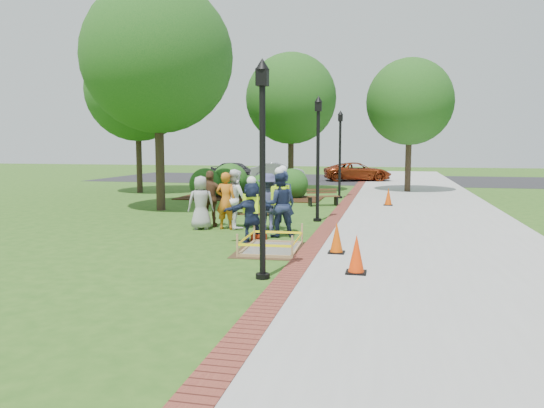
% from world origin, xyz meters
% --- Properties ---
extents(ground, '(100.00, 100.00, 0.00)m').
position_xyz_m(ground, '(0.00, 0.00, 0.00)').
color(ground, '#285116').
rests_on(ground, ground).
extents(sidewalk, '(6.00, 60.00, 0.02)m').
position_xyz_m(sidewalk, '(5.00, 10.00, 0.01)').
color(sidewalk, '#9E9E99').
rests_on(sidewalk, ground).
extents(brick_edging, '(0.50, 60.00, 0.03)m').
position_xyz_m(brick_edging, '(1.75, 10.00, 0.01)').
color(brick_edging, maroon).
rests_on(brick_edging, ground).
extents(mulch_bed, '(7.00, 3.00, 0.05)m').
position_xyz_m(mulch_bed, '(-3.00, 12.00, 0.02)').
color(mulch_bed, '#381E0F').
rests_on(mulch_bed, ground).
extents(parking_lot, '(36.00, 12.00, 0.01)m').
position_xyz_m(parking_lot, '(0.00, 27.00, 0.00)').
color(parking_lot, black).
rests_on(parking_lot, ground).
extents(wet_concrete_pad, '(1.80, 2.37, 0.55)m').
position_xyz_m(wet_concrete_pad, '(0.81, -0.22, 0.23)').
color(wet_concrete_pad, '#47331E').
rests_on(wet_concrete_pad, ground).
extents(bench_near, '(1.46, 0.51, 0.79)m').
position_xyz_m(bench_near, '(-0.56, 3.12, 0.25)').
color(bench_near, '#4B321A').
rests_on(bench_near, ground).
extents(bench_far, '(1.40, 0.93, 0.73)m').
position_xyz_m(bench_far, '(0.87, 9.62, 0.23)').
color(bench_far, '#57341D').
rests_on(bench_far, ground).
extents(cone_front, '(0.42, 0.42, 0.82)m').
position_xyz_m(cone_front, '(3.03, -2.24, 0.40)').
color(cone_front, black).
rests_on(cone_front, ground).
extents(cone_back, '(0.39, 0.39, 0.77)m').
position_xyz_m(cone_back, '(2.44, -0.30, 0.37)').
color(cone_back, black).
rests_on(cone_back, ground).
extents(cone_far, '(0.39, 0.39, 0.77)m').
position_xyz_m(cone_far, '(3.61, 10.25, 0.37)').
color(cone_far, black).
rests_on(cone_far, ground).
extents(toolbox, '(0.45, 0.33, 0.20)m').
position_xyz_m(toolbox, '(0.19, 0.93, 0.10)').
color(toolbox, '#9E260C').
rests_on(toolbox, ground).
extents(lamp_near, '(0.28, 0.28, 4.26)m').
position_xyz_m(lamp_near, '(1.25, -3.00, 2.48)').
color(lamp_near, black).
rests_on(lamp_near, ground).
extents(lamp_mid, '(0.28, 0.28, 4.26)m').
position_xyz_m(lamp_mid, '(1.25, 5.00, 2.48)').
color(lamp_mid, black).
rests_on(lamp_mid, ground).
extents(lamp_far, '(0.28, 0.28, 4.26)m').
position_xyz_m(lamp_far, '(1.25, 13.00, 2.48)').
color(lamp_far, black).
rests_on(lamp_far, ground).
extents(tree_left, '(5.89, 5.89, 8.95)m').
position_xyz_m(tree_left, '(-5.32, 6.73, 5.99)').
color(tree_left, '#3D2D1E').
rests_on(tree_left, ground).
extents(tree_back, '(4.96, 4.96, 7.60)m').
position_xyz_m(tree_back, '(-1.74, 16.02, 5.11)').
color(tree_back, '#3D2D1E').
rests_on(tree_back, ground).
extents(tree_right, '(4.73, 4.73, 7.31)m').
position_xyz_m(tree_right, '(4.62, 17.38, 4.94)').
color(tree_right, '#3D2D1E').
rests_on(tree_right, ground).
extents(tree_far, '(5.48, 5.48, 8.27)m').
position_xyz_m(tree_far, '(-9.69, 13.64, 5.52)').
color(tree_far, '#3D2D1E').
rests_on(tree_far, ground).
extents(shrub_a, '(1.59, 1.59, 1.59)m').
position_xyz_m(shrub_a, '(-5.19, 11.67, 0.00)').
color(shrub_a, '#144815').
rests_on(shrub_a, ground).
extents(shrub_b, '(1.82, 1.82, 1.82)m').
position_xyz_m(shrub_b, '(-4.18, 12.47, 0.00)').
color(shrub_b, '#144815').
rests_on(shrub_b, ground).
extents(shrub_c, '(1.33, 1.33, 1.33)m').
position_xyz_m(shrub_c, '(-2.25, 11.44, 0.00)').
color(shrub_c, '#144815').
rests_on(shrub_c, ground).
extents(shrub_d, '(1.57, 1.57, 1.57)m').
position_xyz_m(shrub_d, '(-1.02, 12.57, 0.00)').
color(shrub_d, '#144815').
rests_on(shrub_d, ground).
extents(shrub_e, '(1.14, 1.14, 1.14)m').
position_xyz_m(shrub_e, '(-3.35, 13.15, 0.00)').
color(shrub_e, '#144815').
rests_on(shrub_e, ground).
extents(casual_person_a, '(0.62, 0.52, 1.67)m').
position_xyz_m(casual_person_a, '(-2.06, 2.51, 0.83)').
color(casual_person_a, '#9B9B9B').
rests_on(casual_person_a, ground).
extents(casual_person_b, '(0.59, 0.40, 1.78)m').
position_xyz_m(casual_person_b, '(-1.29, 2.67, 0.89)').
color(casual_person_b, '#C56417').
rests_on(casual_person_b, ground).
extents(casual_person_c, '(0.67, 0.71, 1.86)m').
position_xyz_m(casual_person_c, '(-1.07, 2.95, 0.93)').
color(casual_person_c, white).
rests_on(casual_person_c, ground).
extents(casual_person_d, '(0.62, 0.44, 1.81)m').
position_xyz_m(casual_person_d, '(-1.91, 3.00, 0.90)').
color(casual_person_d, brown).
rests_on(casual_person_d, ground).
extents(casual_person_e, '(0.57, 0.37, 1.76)m').
position_xyz_m(casual_person_e, '(0.08, 2.60, 0.88)').
color(casual_person_e, '#393B64').
rests_on(casual_person_e, ground).
extents(hivis_worker_a, '(0.61, 0.60, 1.79)m').
position_xyz_m(hivis_worker_a, '(0.02, 0.82, 0.89)').
color(hivis_worker_a, '#1B2848').
rests_on(hivis_worker_a, ground).
extents(hivis_worker_b, '(0.64, 0.45, 2.03)m').
position_xyz_m(hivis_worker_b, '(0.60, 2.15, 1.00)').
color(hivis_worker_b, '#1D264B').
rests_on(hivis_worker_b, ground).
extents(hivis_worker_c, '(0.69, 0.57, 2.00)m').
position_xyz_m(hivis_worker_c, '(0.59, 1.72, 0.98)').
color(hivis_worker_c, '#1C284A').
rests_on(hivis_worker_c, ground).
extents(parked_car_a, '(2.61, 4.70, 1.45)m').
position_xyz_m(parked_car_a, '(-7.73, 25.59, 0.00)').
color(parked_car_a, '#29292B').
rests_on(parked_car_a, ground).
extents(parked_car_b, '(2.53, 4.59, 1.42)m').
position_xyz_m(parked_car_b, '(-4.37, 24.87, 0.00)').
color(parked_car_b, '#9D9CA0').
rests_on(parked_car_b, ground).
extents(parked_car_c, '(3.00, 4.79, 1.45)m').
position_xyz_m(parked_car_c, '(1.36, 25.63, 0.00)').
color(parked_car_c, maroon).
rests_on(parked_car_c, ground).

